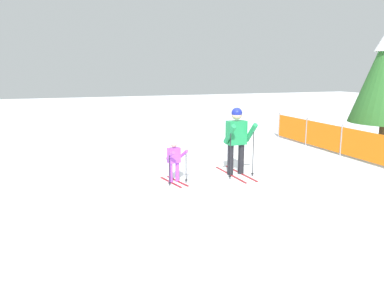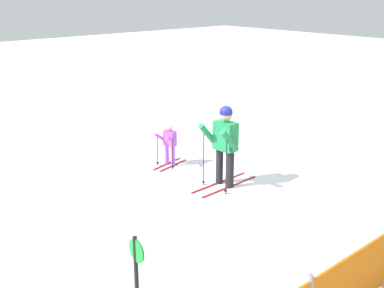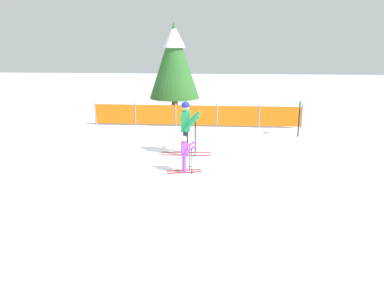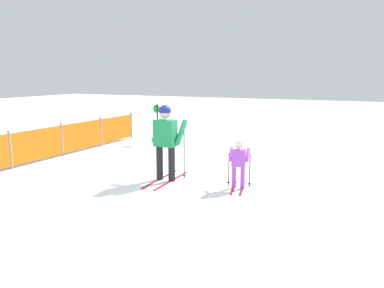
{
  "view_description": "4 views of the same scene",
  "coord_description": "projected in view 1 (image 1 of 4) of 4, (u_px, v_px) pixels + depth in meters",
  "views": [
    {
      "loc": [
        8.37,
        -4.17,
        2.57
      ],
      "look_at": [
        0.12,
        -1.15,
        0.85
      ],
      "focal_mm": 35.0,
      "sensor_mm": 36.0,
      "label": 1
    },
    {
      "loc": [
        6.77,
        6.47,
        3.93
      ],
      "look_at": [
        0.47,
        -0.67,
        0.8
      ],
      "focal_mm": 45.0,
      "sensor_mm": 36.0,
      "label": 2
    },
    {
      "loc": [
        1.22,
        -11.32,
        3.47
      ],
      "look_at": [
        0.45,
        -1.06,
        0.63
      ],
      "focal_mm": 35.0,
      "sensor_mm": 36.0,
      "label": 3
    },
    {
      "loc": [
        -6.89,
        -4.01,
        2.32
      ],
      "look_at": [
        0.6,
        -0.44,
        0.79
      ],
      "focal_mm": 35.0,
      "sensor_mm": 36.0,
      "label": 4
    }
  ],
  "objects": [
    {
      "name": "ground_plane",
      "position": [
        232.0,
        173.0,
        9.61
      ],
      "size": [
        60.0,
        60.0,
        0.0
      ],
      "primitive_type": "plane",
      "color": "white"
    },
    {
      "name": "skier_adult",
      "position": [
        237.0,
        135.0,
        9.24
      ],
      "size": [
        1.6,
        0.72,
        1.69
      ],
      "rotation": [
        0.0,
        0.0,
        0.03
      ],
      "color": "maroon",
      "rests_on": "ground_plane"
    },
    {
      "name": "skier_child",
      "position": [
        174.0,
        158.0,
        8.67
      ],
      "size": [
        0.98,
        0.5,
        1.02
      ],
      "rotation": [
        0.0,
        0.0,
        0.22
      ],
      "color": "maroon",
      "rests_on": "ground_plane"
    },
    {
      "name": "safety_fence",
      "position": [
        363.0,
        145.0,
        10.63
      ],
      "size": [
        8.69,
        0.13,
        0.97
      ],
      "rotation": [
        0.0,
        0.0,
        -0.01
      ],
      "color": "gray",
      "rests_on": "ground_plane"
    }
  ]
}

